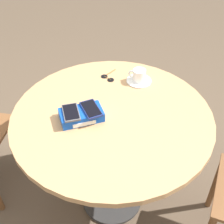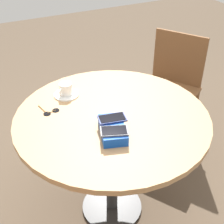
{
  "view_description": "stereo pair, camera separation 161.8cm",
  "coord_description": "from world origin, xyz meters",
  "px_view_note": "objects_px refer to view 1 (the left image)",
  "views": [
    {
      "loc": [
        -0.68,
        -0.95,
        1.78
      ],
      "look_at": [
        0.0,
        0.0,
        0.76
      ],
      "focal_mm": 50.0,
      "sensor_mm": 36.0,
      "label": 1
    },
    {
      "loc": [
        -1.18,
        0.59,
        1.67
      ],
      "look_at": [
        0.0,
        0.0,
        0.76
      ],
      "focal_mm": 50.0,
      "sensor_mm": 36.0,
      "label": 2
    }
  ],
  "objects_px": {
    "round_table": "(112,130)",
    "phone_box": "(81,115)",
    "saucer": "(139,81)",
    "sunglasses": "(108,77)",
    "phone_gray": "(71,112)",
    "phone_navy": "(91,109)",
    "coffee_cup": "(139,75)"
  },
  "relations": [
    {
      "from": "round_table",
      "to": "phone_gray",
      "type": "xyz_separation_m",
      "value": [
        -0.18,
        0.08,
        0.16
      ]
    },
    {
      "from": "round_table",
      "to": "phone_gray",
      "type": "relative_size",
      "value": 7.01
    },
    {
      "from": "round_table",
      "to": "saucer",
      "type": "height_order",
      "value": "saucer"
    },
    {
      "from": "round_table",
      "to": "phone_box",
      "type": "xyz_separation_m",
      "value": [
        -0.14,
        0.06,
        0.13
      ]
    },
    {
      "from": "phone_gray",
      "to": "coffee_cup",
      "type": "xyz_separation_m",
      "value": [
        0.48,
        0.07,
        -0.01
      ]
    },
    {
      "from": "phone_box",
      "to": "sunglasses",
      "type": "distance_m",
      "value": 0.38
    },
    {
      "from": "phone_gray",
      "to": "saucer",
      "type": "bearing_deg",
      "value": 7.76
    },
    {
      "from": "phone_box",
      "to": "saucer",
      "type": "bearing_deg",
      "value": 10.63
    },
    {
      "from": "phone_box",
      "to": "saucer",
      "type": "relative_size",
      "value": 1.64
    },
    {
      "from": "phone_box",
      "to": "sunglasses",
      "type": "relative_size",
      "value": 2.0
    },
    {
      "from": "phone_gray",
      "to": "phone_navy",
      "type": "distance_m",
      "value": 0.1
    },
    {
      "from": "phone_gray",
      "to": "phone_navy",
      "type": "height_order",
      "value": "same"
    },
    {
      "from": "phone_navy",
      "to": "coffee_cup",
      "type": "xyz_separation_m",
      "value": [
        0.39,
        0.1,
        -0.01
      ]
    },
    {
      "from": "round_table",
      "to": "phone_box",
      "type": "distance_m",
      "value": 0.2
    },
    {
      "from": "saucer",
      "to": "sunglasses",
      "type": "distance_m",
      "value": 0.18
    },
    {
      "from": "round_table",
      "to": "phone_gray",
      "type": "distance_m",
      "value": 0.26
    },
    {
      "from": "phone_box",
      "to": "coffee_cup",
      "type": "height_order",
      "value": "coffee_cup"
    },
    {
      "from": "phone_box",
      "to": "sunglasses",
      "type": "height_order",
      "value": "phone_box"
    },
    {
      "from": "phone_navy",
      "to": "saucer",
      "type": "height_order",
      "value": "phone_navy"
    },
    {
      "from": "round_table",
      "to": "phone_navy",
      "type": "xyz_separation_m",
      "value": [
        -0.09,
        0.05,
        0.16
      ]
    },
    {
      "from": "round_table",
      "to": "saucer",
      "type": "distance_m",
      "value": 0.35
    },
    {
      "from": "phone_navy",
      "to": "saucer",
      "type": "relative_size",
      "value": 1.04
    },
    {
      "from": "phone_navy",
      "to": "sunglasses",
      "type": "xyz_separation_m",
      "value": [
        0.26,
        0.23,
        -0.05
      ]
    },
    {
      "from": "phone_navy",
      "to": "phone_box",
      "type": "bearing_deg",
      "value": 157.01
    },
    {
      "from": "phone_gray",
      "to": "round_table",
      "type": "bearing_deg",
      "value": -23.55
    },
    {
      "from": "sunglasses",
      "to": "round_table",
      "type": "bearing_deg",
      "value": -121.57
    },
    {
      "from": "phone_box",
      "to": "saucer",
      "type": "xyz_separation_m",
      "value": [
        0.43,
        0.08,
        -0.02
      ]
    },
    {
      "from": "phone_box",
      "to": "phone_gray",
      "type": "xyz_separation_m",
      "value": [
        -0.05,
        0.02,
        0.03
      ]
    },
    {
      "from": "round_table",
      "to": "phone_navy",
      "type": "distance_m",
      "value": 0.19
    },
    {
      "from": "round_table",
      "to": "sunglasses",
      "type": "bearing_deg",
      "value": 58.43
    },
    {
      "from": "phone_box",
      "to": "sunglasses",
      "type": "xyz_separation_m",
      "value": [
        0.31,
        0.21,
        -0.02
      ]
    },
    {
      "from": "phone_gray",
      "to": "coffee_cup",
      "type": "height_order",
      "value": "coffee_cup"
    }
  ]
}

